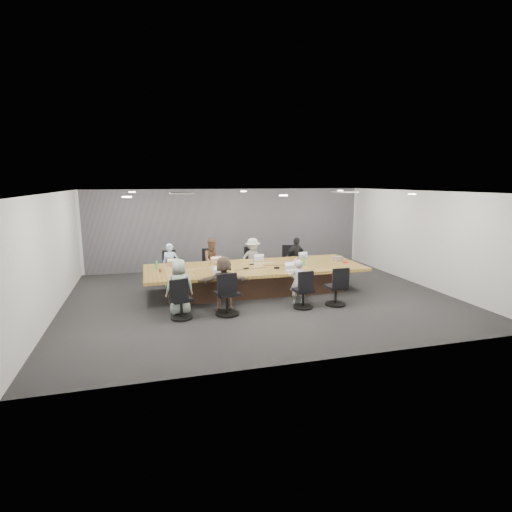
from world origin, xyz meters
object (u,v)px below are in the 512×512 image
object	(u,v)px
conference_table	(255,278)
stapler	(277,268)
chair_0	(170,271)
chair_1	(211,268)
chair_7	(336,290)
laptop_2	(257,260)
person_5	(224,283)
laptop_1	(216,262)
person_0	(170,265)
canvas_bag	(338,259)
person_1	(213,261)
laptop_0	(171,265)
laptop_5	(220,275)
laptop_3	(302,258)
bottle_clear	(220,263)
snack_packet	(345,262)
chair_3	(292,264)
mug_brown	(160,270)
chair_2	(250,266)
laptop_4	(177,278)
bottle_green_right	(304,261)
chair_4	(181,303)
bottle_green_left	(156,265)
chair_5	(227,297)
person_6	(298,282)
person_4	(179,287)
chair_6	(303,293)
person_2	(253,259)

from	to	relation	value
conference_table	stapler	distance (m)	0.76
chair_0	chair_1	xyz separation A→B (m)	(1.28, 0.00, 0.00)
chair_7	laptop_2	distance (m)	2.86
person_5	laptop_1	bearing A→B (deg)	-88.99
person_0	laptop_2	xyz separation A→B (m)	(2.52, -0.55, 0.11)
conference_table	stapler	bearing A→B (deg)	-44.39
canvas_bag	chair_0	bearing A→B (deg)	161.40
chair_1	person_1	bearing A→B (deg)	101.99
laptop_0	laptop_5	world-z (taller)	same
laptop_3	bottle_clear	world-z (taller)	bottle_clear
person_5	snack_packet	world-z (taller)	person_5
conference_table	chair_7	world-z (taller)	chair_7
canvas_bag	stapler	bearing A→B (deg)	-165.31
laptop_5	chair_3	bearing A→B (deg)	31.82
laptop_5	mug_brown	xyz separation A→B (m)	(-1.43, 0.76, 0.04)
chair_2	conference_table	bearing A→B (deg)	62.76
chair_2	person_5	world-z (taller)	person_5
stapler	snack_packet	world-z (taller)	stapler
bottle_clear	canvas_bag	xyz separation A→B (m)	(3.53, -0.13, -0.03)
laptop_4	bottle_green_right	size ratio (longest dim) A/B	1.18
chair_4	bottle_green_left	size ratio (longest dim) A/B	3.40
stapler	canvas_bag	xyz separation A→B (m)	(2.10, 0.55, 0.04)
chair_5	person_6	xyz separation A→B (m)	(1.89, 0.35, 0.14)
conference_table	snack_packet	bearing A→B (deg)	-5.38
conference_table	chair_3	xyz separation A→B (m)	(1.73, 1.70, -0.02)
laptop_2	mug_brown	distance (m)	2.98
bottle_clear	mug_brown	xyz separation A→B (m)	(-1.62, -0.25, -0.05)
chair_2	person_4	size ratio (longest dim) A/B	0.60
mug_brown	laptop_3	bearing A→B (deg)	11.03
laptop_1	laptop_2	distance (m)	1.25
snack_packet	stapler	bearing A→B (deg)	-174.24
person_0	laptop_1	size ratio (longest dim) A/B	3.80
laptop_3	chair_6	bearing A→B (deg)	54.98
chair_0	laptop_2	xyz separation A→B (m)	(2.52, -0.90, 0.37)
person_0	stapler	size ratio (longest dim) A/B	8.78
laptop_2	bottle_clear	world-z (taller)	bottle_clear
person_6	person_5	bearing A→B (deg)	12.09
chair_1	snack_packet	world-z (taller)	snack_packet
laptop_5	laptop_2	bearing A→B (deg)	38.96
chair_7	canvas_bag	distance (m)	2.06
bottle_green_right	laptop_3	bearing A→B (deg)	70.20
chair_1	chair_5	world-z (taller)	chair_5
person_4	snack_packet	size ratio (longest dim) A/B	7.50
bottle_green_right	chair_7	bearing A→B (deg)	-79.32
person_2	laptop_4	bearing A→B (deg)	-144.56
mug_brown	laptop_5	bearing A→B (deg)	-28.10
canvas_bag	chair_1	bearing A→B (deg)	155.38
chair_0	person_6	size ratio (longest dim) A/B	0.66
laptop_4	bottle_green_right	world-z (taller)	bottle_green_right
stapler	laptop_0	bearing A→B (deg)	163.98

